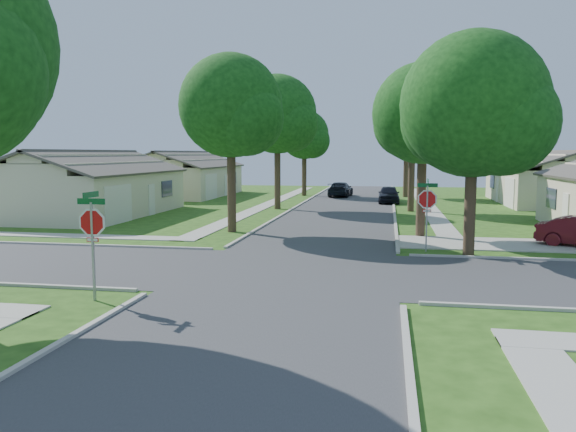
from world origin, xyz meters
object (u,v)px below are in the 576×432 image
(tree_e_mid, at_px, (414,120))
(car_curb_east, at_px, (389,194))
(tree_w_mid, at_px, (278,118))
(house_nw_far, at_px, (183,180))
(tree_e_near, at_px, (424,118))
(tree_w_far, at_px, (305,137))
(house_nw_near, at_px, (89,192))
(tree_ne_corner, at_px, (475,111))
(stop_sign_ne, at_px, (427,202))
(house_ne_far, at_px, (553,185))
(car_curb_west, at_px, (340,189))
(tree_w_near, at_px, (232,111))
(tree_e_far, at_px, (407,131))
(stop_sign_sw, at_px, (92,227))

(tree_e_mid, distance_m, car_curb_east, 8.55)
(tree_w_mid, bearing_deg, house_nw_far, 135.93)
(tree_e_near, relative_size, tree_e_mid, 0.90)
(tree_w_far, bearing_deg, house_nw_near, -120.82)
(tree_e_near, height_order, tree_ne_corner, tree_ne_corner)
(tree_e_near, bearing_deg, stop_sign_ne, -90.68)
(stop_sign_ne, relative_size, house_ne_far, 0.22)
(tree_ne_corner, distance_m, car_curb_west, 30.48)
(tree_w_mid, bearing_deg, tree_e_mid, -0.00)
(tree_e_near, xyz_separation_m, house_ne_far, (11.24, 19.99, -4.13))
(tree_w_near, relative_size, tree_ne_corner, 1.04)
(tree_w_near, distance_m, tree_w_mid, 12.01)
(stop_sign_ne, bearing_deg, tree_e_near, 89.32)
(tree_ne_corner, relative_size, car_curb_west, 1.87)
(house_nw_near, bearing_deg, stop_sign_ne, -26.46)
(tree_e_far, bearing_deg, stop_sign_ne, -90.10)
(car_curb_west, bearing_deg, car_curb_east, 130.02)
(tree_w_far, xyz_separation_m, tree_ne_corner, (11.01, -29.80, 0.09))
(tree_w_far, xyz_separation_m, house_ne_far, (20.64, -5.01, -3.99))
(stop_sign_ne, relative_size, tree_ne_corner, 0.34)
(stop_sign_sw, relative_size, tree_w_far, 0.37)
(house_ne_far, xyz_separation_m, car_curb_east, (-12.79, -1.68, -0.82))
(stop_sign_ne, relative_size, tree_e_far, 0.34)
(house_nw_far, bearing_deg, tree_e_far, 5.53)
(tree_e_mid, distance_m, house_nw_far, 23.95)
(tree_ne_corner, distance_m, house_ne_far, 26.91)
(car_curb_west, bearing_deg, stop_sign_ne, 105.41)
(tree_w_mid, bearing_deg, stop_sign_ne, -60.20)
(tree_e_mid, height_order, car_curb_west, tree_e_mid)
(tree_e_far, height_order, house_nw_far, tree_e_far)
(house_nw_near, bearing_deg, tree_e_far, 42.50)
(tree_w_mid, height_order, house_ne_far, tree_w_mid)
(house_nw_near, xyz_separation_m, house_nw_far, (0.00, 17.00, 0.00))
(tree_e_mid, bearing_deg, tree_w_mid, 180.00)
(tree_w_near, bearing_deg, tree_w_mid, 89.98)
(tree_e_mid, height_order, tree_e_far, tree_e_mid)
(stop_sign_ne, xyz_separation_m, tree_ne_corner, (1.66, -0.49, 3.56))
(stop_sign_sw, xyz_separation_m, tree_w_far, (0.05, 38.71, 3.48))
(tree_ne_corner, bearing_deg, tree_e_far, 93.09)
(tree_e_near, bearing_deg, tree_e_far, 90.00)
(stop_sign_ne, height_order, car_curb_west, stop_sign_ne)
(tree_e_far, distance_m, tree_w_far, 9.42)
(tree_e_mid, relative_size, tree_w_mid, 0.96)
(tree_e_near, relative_size, tree_w_near, 0.92)
(stop_sign_ne, height_order, tree_w_far, tree_w_far)
(stop_sign_ne, xyz_separation_m, car_curb_east, (-1.50, 22.62, -1.33))
(stop_sign_sw, height_order, tree_e_far, tree_e_far)
(tree_w_mid, relative_size, house_nw_far, 0.70)
(tree_e_far, xyz_separation_m, tree_w_far, (-9.40, -0.00, -0.47))
(tree_ne_corner, bearing_deg, tree_w_far, 110.28)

